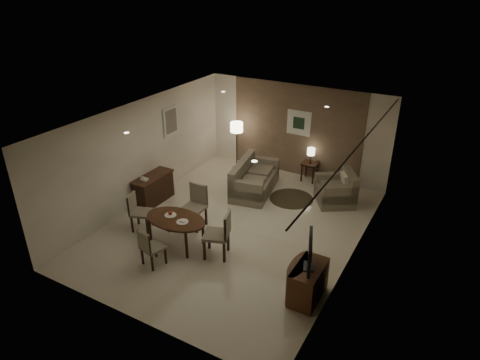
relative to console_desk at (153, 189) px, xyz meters
The scene contains 31 objects.
room_shell 2.70m from the console_desk, ahead, with size 5.50×7.00×2.70m.
taupe_accent 4.39m from the console_desk, 54.45° to the left, with size 3.96×0.03×2.70m, color #775E4A.
curtain_wall 5.26m from the console_desk, ahead, with size 0.08×6.70×2.58m, color beige, non-canonical shape.
curtain_rod 5.64m from the console_desk, ahead, with size 0.03×0.03×6.80m, color black.
art_back_frame 4.49m from the console_desk, 53.18° to the left, with size 0.72×0.03×0.72m, color silver.
art_back_canvas 4.48m from the console_desk, 53.06° to the left, with size 0.34×0.01×0.34m, color #1B3220.
art_left_frame 1.92m from the console_desk, 100.85° to the left, with size 0.03×0.60×0.80m, color silver.
art_left_canvas 1.91m from the console_desk, 100.16° to the left, with size 0.01×0.46×0.64m, color gray.
downlight_nl 3.12m from the console_desk, 58.80° to the right, with size 0.10×0.10×0.01m, color white.
downlight_nr 4.87m from the console_desk, 24.83° to the right, with size 0.10×0.10×0.01m, color white.
downlight_fl 3.12m from the console_desk, 58.80° to the left, with size 0.10×0.10×0.01m, color white.
downlight_fr 4.87m from the console_desk, 24.83° to the left, with size 0.10×0.10×0.01m, color white.
console_desk is the anchor object (origin of this frame).
telephone 0.52m from the console_desk, 90.00° to the right, with size 0.20×0.14×0.09m, color white, non-canonical shape.
tv_cabinet 5.11m from the console_desk, 17.05° to the right, with size 0.48×0.90×0.70m, color brown, non-canonical shape.
flat_tv 5.14m from the console_desk, 17.12° to the right, with size 0.06×0.88×0.60m, color black, non-canonical shape.
dining_table 2.15m from the console_desk, 36.81° to the right, with size 1.42×0.89×0.67m, color #3F2714, non-canonical shape.
chair_near 2.72m from the console_desk, 50.41° to the right, with size 0.41×0.41×0.85m, color gray, non-canonical shape.
chair_far 1.70m from the console_desk, 16.78° to the right, with size 0.50×0.50×1.03m, color gray, non-canonical shape.
chair_left 1.34m from the console_desk, 61.93° to the right, with size 0.44×0.44×0.91m, color gray, non-canonical shape.
chair_right 2.96m from the console_desk, 23.98° to the right, with size 0.51×0.51×1.06m, color gray, non-canonical shape.
plate_a 2.00m from the console_desk, 38.77° to the right, with size 0.26×0.26×0.02m, color white.
plate_b 2.38m from the console_desk, 34.57° to the right, with size 0.26×0.26×0.02m, color white.
fruit_apple 2.01m from the console_desk, 38.77° to the right, with size 0.09×0.09×0.09m, color #A42112.
napkin 2.38m from the console_desk, 34.57° to the right, with size 0.12×0.08×0.03m, color white.
round_rug 3.67m from the console_desk, 31.83° to the left, with size 1.17×1.17×0.01m, color #413724.
sofa 2.74m from the console_desk, 41.87° to the left, with size 0.92×1.84×0.87m, color gray, non-canonical shape.
armchair 4.76m from the console_desk, 28.92° to the left, with size 0.96×0.91×0.86m, color gray, non-canonical shape.
side_table 4.48m from the console_desk, 46.12° to the left, with size 0.44×0.44×0.56m, color black, non-canonical shape.
table_lamp 4.49m from the console_desk, 46.12° to the left, with size 0.22×0.22×0.50m, color #FFEAC1, non-canonical shape.
floor_lamp 3.08m from the console_desk, 74.21° to the left, with size 0.37×0.37×1.48m, color #FFE5B7, non-canonical shape.
Camera 1 is at (4.36, -7.54, 5.51)m, focal length 32.00 mm.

